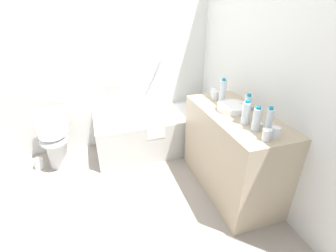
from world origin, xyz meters
The scene contains 19 objects.
ground_plane centered at (0.00, 0.00, 0.00)m, with size 4.02×4.02×0.00m, color #9E9389.
wall_back_tiled centered at (0.00, 1.21, 1.16)m, with size 3.42×0.10×2.33m, color silver.
wall_right_mirror centered at (1.56, 0.00, 1.16)m, with size 0.10×2.71×2.33m, color silver.
bathtub centered at (0.66, 0.81, 0.27)m, with size 1.50×0.69×1.12m.
toilet centered at (-0.56, 0.84, 0.36)m, with size 0.38×0.51×0.71m.
vanity_counter centered at (1.23, -0.19, 0.44)m, with size 0.56×1.19×0.88m, color tan.
sink_basin centered at (1.23, -0.10, 0.91)m, with size 0.30×0.30×0.06m, color white.
sink_faucet centered at (1.40, -0.10, 0.91)m, with size 0.13×0.15×0.06m.
water_bottle_0 centered at (1.19, -0.51, 0.98)m, with size 0.07×0.07×0.21m.
water_bottle_1 centered at (1.23, -0.32, 1.00)m, with size 0.06×0.06×0.24m.
water_bottle_2 centered at (1.22, 0.10, 1.01)m, with size 0.07×0.07×0.26m.
water_bottle_3 centered at (1.18, -0.38, 0.98)m, with size 0.07×0.07×0.21m.
water_bottle_4 centered at (1.26, -0.57, 0.99)m, with size 0.06×0.06×0.22m.
drinking_glass_0 centered at (1.23, 0.30, 0.93)m, with size 0.07×0.07×0.08m, color white.
drinking_glass_1 centered at (1.25, -0.67, 0.93)m, with size 0.07×0.07×0.09m, color white.
drinking_glass_2 centered at (1.20, 0.21, 0.93)m, with size 0.07×0.07×0.09m, color white.
drinking_glass_3 centered at (1.17, -0.68, 0.93)m, with size 0.06×0.06×0.09m, color white.
soap_dish centered at (1.25, -0.44, 0.89)m, with size 0.09×0.06×0.02m, color white.
toilet_paper_roll centered at (-0.79, 0.81, 0.06)m, with size 0.11×0.11×0.13m, color white.
Camera 1 is at (-0.03, -1.97, 1.84)m, focal length 26.01 mm.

